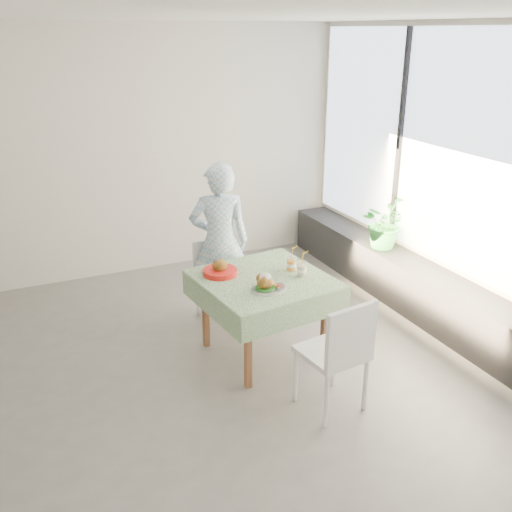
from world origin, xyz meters
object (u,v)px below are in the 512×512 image
cafe_table (264,307)px  potted_plant (383,223)px  chair_far (217,296)px  chair_near (332,374)px  diner (220,242)px  main_dish (267,284)px  juice_cup_orange (291,264)px

cafe_table → potted_plant: 1.92m
chair_far → chair_near: bearing=-80.9°
cafe_table → chair_near: bearing=-81.3°
diner → main_dish: (-0.01, -1.08, 0.00)m
main_dish → potted_plant: bearing=27.1°
chair_near → main_dish: (-0.22, 0.68, 0.51)m
main_dish → chair_far: bearing=93.0°
chair_near → potted_plant: bearing=45.1°
diner → juice_cup_orange: 0.87m
cafe_table → chair_near: chair_near is taller
chair_far → potted_plant: 1.97m
cafe_table → potted_plant: size_ratio=2.04×
diner → chair_far: bearing=49.9°
main_dish → chair_near: bearing=-72.1°
potted_plant → main_dish: bearing=-152.9°
diner → juice_cup_orange: size_ratio=6.30×
main_dish → cafe_table: bearing=70.7°
diner → potted_plant: bearing=-168.5°
diner → juice_cup_orange: diner is taller
diner → main_dish: 1.08m
cafe_table → juice_cup_orange: 0.45m
chair_near → diner: bearing=96.9°
chair_far → juice_cup_orange: (0.42, -0.75, 0.56)m
chair_far → chair_near: size_ratio=0.85×
cafe_table → potted_plant: (1.75, 0.71, 0.32)m
cafe_table → diner: (-0.07, 0.85, 0.33)m
cafe_table → chair_near: size_ratio=1.24×
main_dish → potted_plant: 2.06m
cafe_table → main_dish: (-0.08, -0.23, 0.33)m
juice_cup_orange → cafe_table: bearing=-169.9°
chair_near → main_dish: chair_near is taller
diner → potted_plant: (1.83, -0.14, -0.01)m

